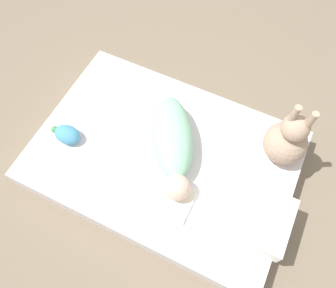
# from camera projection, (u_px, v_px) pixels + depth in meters

# --- Properties ---
(ground_plane) EXTENTS (12.00, 12.00, 0.00)m
(ground_plane) POSITION_uv_depth(u_px,v_px,m) (164.00, 163.00, 1.86)
(ground_plane) COLOR #7A6B56
(bed_mattress) EXTENTS (1.37, 0.94, 0.14)m
(bed_mattress) POSITION_uv_depth(u_px,v_px,m) (164.00, 158.00, 1.80)
(bed_mattress) COLOR white
(bed_mattress) RESTS_ON ground_plane
(burp_cloth) EXTENTS (0.20, 0.19, 0.02)m
(burp_cloth) POSITION_uv_depth(u_px,v_px,m) (172.00, 199.00, 1.61)
(burp_cloth) COLOR white
(burp_cloth) RESTS_ON bed_mattress
(swaddled_baby) EXTENTS (0.43, 0.56, 0.17)m
(swaddled_baby) POSITION_uv_depth(u_px,v_px,m) (173.00, 142.00, 1.67)
(swaddled_baby) COLOR #99D6B2
(swaddled_baby) RESTS_ON bed_mattress
(pillow) EXTENTS (0.37, 0.29, 0.10)m
(pillow) POSITION_uv_depth(u_px,v_px,m) (250.00, 214.00, 1.54)
(pillow) COLOR white
(pillow) RESTS_ON bed_mattress
(bunny_plush) EXTENTS (0.22, 0.22, 0.41)m
(bunny_plush) POSITION_uv_depth(u_px,v_px,m) (287.00, 140.00, 1.61)
(bunny_plush) COLOR tan
(bunny_plush) RESTS_ON bed_mattress
(turtle_plush) EXTENTS (0.18, 0.11, 0.08)m
(turtle_plush) POSITION_uv_depth(u_px,v_px,m) (67.00, 134.00, 1.74)
(turtle_plush) COLOR #4C99C6
(turtle_plush) RESTS_ON bed_mattress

